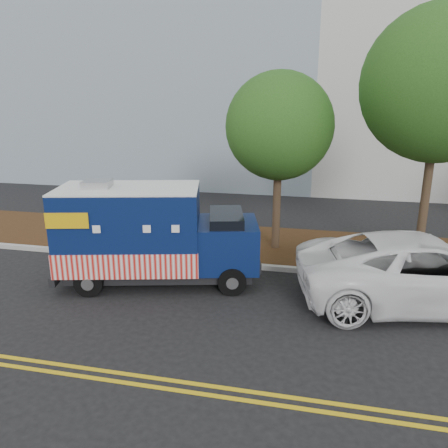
# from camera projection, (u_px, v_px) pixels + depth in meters

# --- Properties ---
(ground) EXTENTS (120.00, 120.00, 0.00)m
(ground) POSITION_uv_depth(u_px,v_px,m) (225.00, 285.00, 12.31)
(ground) COLOR black
(ground) RESTS_ON ground
(curb) EXTENTS (120.00, 0.18, 0.15)m
(curb) POSITION_uv_depth(u_px,v_px,m) (235.00, 265.00, 13.60)
(curb) COLOR #9E9E99
(curb) RESTS_ON ground
(mulch_strip) EXTENTS (120.00, 4.00, 0.15)m
(mulch_strip) POSITION_uv_depth(u_px,v_px,m) (246.00, 244.00, 15.57)
(mulch_strip) COLOR #321F0E
(mulch_strip) RESTS_ON ground
(centerline_near) EXTENTS (120.00, 0.10, 0.01)m
(centerline_near) POSITION_uv_depth(u_px,v_px,m) (174.00, 381.00, 8.14)
(centerline_near) COLOR gold
(centerline_near) RESTS_ON ground
(centerline_far) EXTENTS (120.00, 0.10, 0.01)m
(centerline_far) POSITION_uv_depth(u_px,v_px,m) (170.00, 389.00, 7.90)
(centerline_far) COLOR gold
(centerline_far) RESTS_ON ground
(tree_b) EXTENTS (3.44, 3.44, 5.94)m
(tree_b) POSITION_uv_depth(u_px,v_px,m) (279.00, 127.00, 13.85)
(tree_b) COLOR #38281C
(tree_b) RESTS_ON ground
(tree_c) EXTENTS (4.47, 4.47, 7.69)m
(tree_c) POSITION_uv_depth(u_px,v_px,m) (440.00, 85.00, 12.41)
(tree_c) COLOR #38281C
(tree_c) RESTS_ON ground
(sign_post) EXTENTS (0.06, 0.06, 2.40)m
(sign_post) POSITION_uv_depth(u_px,v_px,m) (142.00, 223.00, 14.11)
(sign_post) COLOR #473828
(sign_post) RESTS_ON ground
(food_truck) EXTENTS (5.90, 3.28, 2.95)m
(food_truck) POSITION_uv_depth(u_px,v_px,m) (149.00, 237.00, 12.20)
(food_truck) COLOR black
(food_truck) RESTS_ON ground
(white_car) EXTENTS (6.85, 4.08, 1.78)m
(white_car) POSITION_uv_depth(u_px,v_px,m) (426.00, 271.00, 10.97)
(white_car) COLOR white
(white_car) RESTS_ON ground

